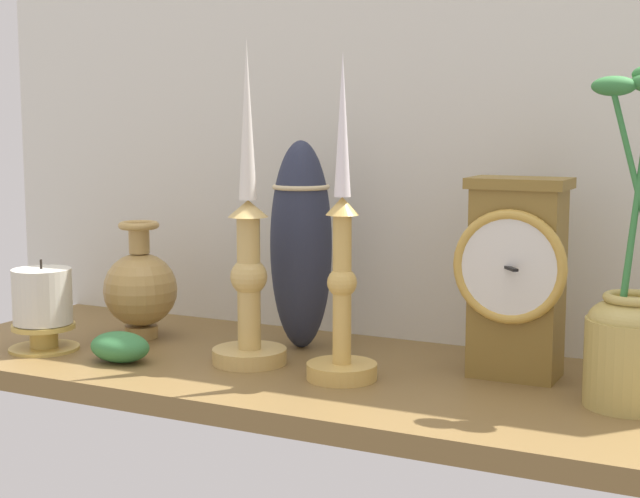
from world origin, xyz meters
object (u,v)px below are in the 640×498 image
Objects in this scene: candlestick_tall_center at (342,284)px; tall_ceramic_vase at (301,244)px; candlestick_tall_left at (249,269)px; brass_vase_bulbous at (140,288)px; pillar_candle_front at (43,307)px; mantel_clock at (516,276)px; brass_vase_jar at (632,329)px.

candlestick_tall_center is 15.80cm from tall_ceramic_vase.
tall_ceramic_vase is at bearing 78.95° from candlestick_tall_left.
tall_ceramic_vase is at bearing 11.63° from brass_vase_bulbous.
candlestick_tall_center reaches higher than pillar_candle_front.
mantel_clock reaches higher than pillar_candle_front.
mantel_clock is at bearing 13.52° from pillar_candle_front.
candlestick_tall_left is (-29.87, -7.86, -0.24)cm from mantel_clock.
candlestick_tall_left is 27.93cm from pillar_candle_front.
brass_vase_bulbous is 13.03cm from pillar_candle_front.
brass_vase_jar reaches higher than mantel_clock.
pillar_candle_front is at bearing -121.90° from brass_vase_bulbous.
candlestick_tall_left is 43.45cm from brass_vase_jar.
candlestick_tall_center is 40.07cm from pillar_candle_front.
tall_ceramic_vase is (-27.97, 1.88, 1.68)cm from mantel_clock.
brass_vase_bulbous is at bearing -168.37° from tall_ceramic_vase.
brass_vase_jar is (30.43, 3.94, -2.85)cm from candlestick_tall_center.
brass_vase_bulbous is 0.45× the size of brass_vase_jar.
mantel_clock is at bearing 158.26° from brass_vase_jar.
candlestick_tall_center is at bearing -151.48° from mantel_clock.
brass_vase_bulbous is at bearing 58.10° from pillar_candle_front.
brass_vase_bulbous is (-19.83, 5.27, -4.65)cm from candlestick_tall_left.
candlestick_tall_center is at bearing 6.26° from pillar_candle_front.
mantel_clock is 0.85× the size of tall_ceramic_vase.
brass_vase_bulbous is 1.35× the size of pillar_candle_front.
candlestick_tall_center reaches higher than brass_vase_bulbous.
mantel_clock is 1.95× the size of pillar_candle_front.
mantel_clock is 0.62× the size of candlestick_tall_center.
tall_ceramic_vase is (21.73, 4.47, 6.57)cm from brass_vase_bulbous.
pillar_candle_front is at bearing -167.86° from candlestick_tall_left.
mantel_clock is 19.44cm from candlestick_tall_center.
tall_ceramic_vase is (-10.90, 11.15, 2.53)cm from candlestick_tall_center.
brass_vase_bulbous is at bearing 177.52° from brass_vase_jar.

